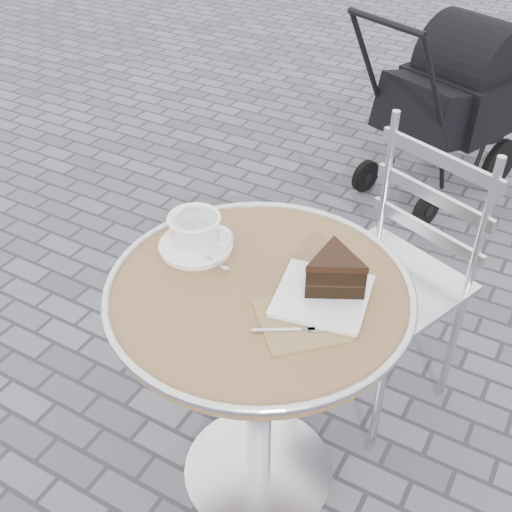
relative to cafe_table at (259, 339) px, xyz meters
The scene contains 6 objects.
ground 0.57m from the cafe_table, ahead, with size 80.00×80.00×0.00m, color #5B5C65.
cafe_table is the anchor object (origin of this frame).
cappuccino_set 0.30m from the cafe_table, 165.00° to the left, with size 0.21×0.18×0.09m.
cake_plate_set 0.27m from the cafe_table, 21.55° to the left, with size 0.25×0.33×0.11m.
bistro_chair 0.59m from the cafe_table, 71.32° to the left, with size 0.52×0.52×0.90m.
baby_stroller 1.89m from the cafe_table, 91.21° to the left, with size 0.69×0.97×0.93m.
Camera 1 is at (0.55, -0.97, 1.69)m, focal length 45.00 mm.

